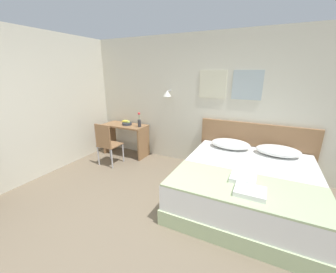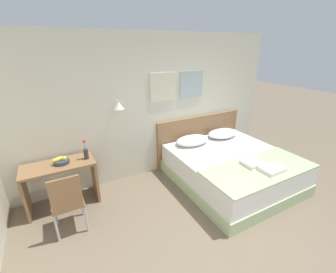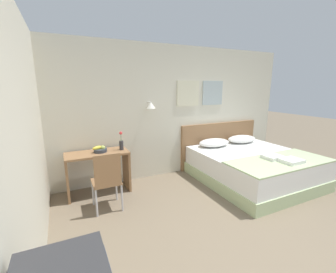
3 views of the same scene
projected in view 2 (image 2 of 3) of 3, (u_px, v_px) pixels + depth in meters
name	position (u px, v px, depth m)	size (l,w,h in m)	color
wall_back	(146.00, 108.00, 4.15)	(5.59, 0.31, 2.65)	beige
bed	(232.00, 168.00, 4.18)	(1.93, 2.04, 0.58)	#B2C693
headboard	(199.00, 138.00, 4.95)	(2.05, 0.06, 1.02)	#8E6642
pillow_left	(192.00, 140.00, 4.48)	(0.70, 0.45, 0.16)	white
pillow_right	(223.00, 133.00, 4.82)	(0.70, 0.45, 0.16)	white
throw_blanket	(260.00, 169.00, 3.58)	(1.88, 0.82, 0.02)	#B2C693
folded_towel_near_foot	(252.00, 163.00, 3.67)	(0.31, 0.28, 0.06)	white
folded_towel_mid_bed	(272.00, 169.00, 3.49)	(0.34, 0.28, 0.06)	white
desk	(61.00, 178.00, 3.50)	(1.05, 0.49, 0.74)	#8E6642
desk_chair	(67.00, 200.00, 2.94)	(0.41, 0.41, 0.92)	#8E6642
fruit_bowl	(61.00, 161.00, 3.42)	(0.25, 0.22, 0.11)	#333842
flower_vase	(86.00, 152.00, 3.53)	(0.07, 0.07, 0.33)	#333338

